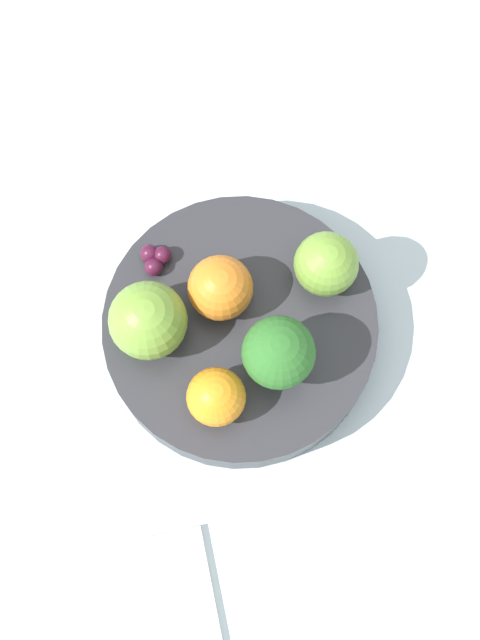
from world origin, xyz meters
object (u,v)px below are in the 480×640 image
apple_green (326,264)px  orange_back (216,397)px  broccoli (278,353)px  apple_red (148,321)px  grape_cluster (155,259)px  orange_front (220,288)px  bowl (240,330)px

apple_green → orange_back: size_ratio=1.13×
apple_green → broccoli: bearing=-136.7°
apple_red → grape_cluster: apple_red is taller
orange_back → grape_cluster: orange_back is taller
apple_red → grape_cluster: bearing=68.9°
grape_cluster → apple_red: bearing=-111.1°
orange_front → orange_back: bearing=-111.2°
apple_red → apple_green: size_ratio=1.19×
bowl → grape_cluster: size_ratio=8.16×
apple_red → orange_back: size_ratio=1.34×
broccoli → grape_cluster: size_ratio=2.57×
orange_front → apple_red: bearing=-172.6°
apple_red → apple_green: (0.14, -0.00, -0.00)m
apple_red → grape_cluster: size_ratio=2.25×
apple_green → orange_front: 0.08m
broccoli → orange_back: size_ratio=1.53×
grape_cluster → orange_back: bearing=-85.9°
apple_red → orange_back: apple_red is taller
apple_green → grape_cluster: size_ratio=1.90×
bowl → broccoli: broccoli is taller
apple_green → orange_back: 0.13m
orange_front → grape_cluster: bearing=130.4°
apple_green → orange_back: apple_green is taller
apple_green → orange_front: same height
broccoli → orange_back: 0.05m
broccoli → apple_green: bearing=43.3°
orange_back → bowl: bearing=54.8°
bowl → orange_back: size_ratio=4.87×
orange_front → broccoli: bearing=-71.2°
bowl → apple_red: (-0.06, 0.02, 0.05)m
apple_red → orange_back: bearing=-67.2°
apple_red → apple_green: 0.14m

